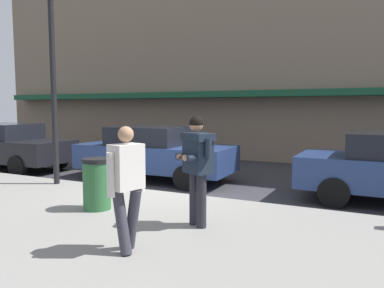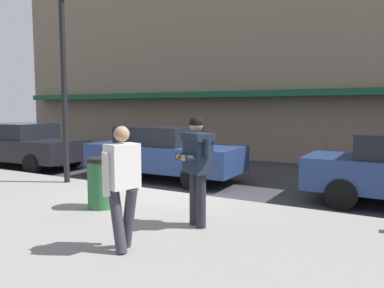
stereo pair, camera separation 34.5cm
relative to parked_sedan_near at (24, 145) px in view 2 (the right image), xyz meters
name	(u,v)px [view 2 (the right image)]	position (x,y,z in m)	size (l,w,h in m)	color
ground_plane	(170,194)	(6.61, -0.94, -0.79)	(80.00, 80.00, 0.00)	#333338
sidewalk	(126,233)	(7.61, -3.79, -0.72)	(32.00, 5.30, 0.14)	gray
curb_paint_line	(208,199)	(7.61, -0.89, -0.79)	(28.00, 0.12, 0.01)	silver
parked_sedan_near	(24,145)	(0.00, 0.00, 0.00)	(4.55, 2.03, 1.54)	black
parked_sedan_mid	(163,152)	(5.44, 0.55, 0.00)	(4.54, 2.00, 1.54)	navy
man_texting_on_phone	(197,159)	(8.55, -3.12, 0.46)	(0.63, 0.65, 1.81)	#23232B
pedestrian_in_light_coat	(122,180)	(8.17, -4.52, 0.32)	(0.41, 0.58, 1.70)	#33333D
street_lamp_post	(63,66)	(3.85, -1.59, 2.35)	(0.36, 0.36, 4.88)	black
trash_bin	(101,183)	(6.38, -3.02, -0.16)	(0.55, 0.55, 0.98)	#2D6638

